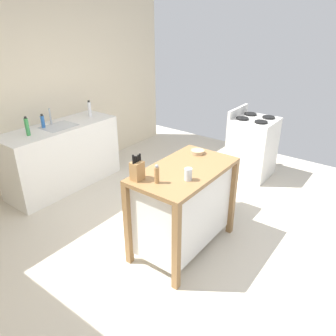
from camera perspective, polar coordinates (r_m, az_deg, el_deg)
ground_plane at (r=3.71m, az=3.38°, el=-12.07°), size 5.93×5.93×0.00m
wall_back at (r=4.84m, az=-21.78°, el=12.33°), size 4.90×0.10×2.60m
kitchen_island at (r=3.30m, az=2.80°, el=-6.50°), size 1.11×0.63×0.92m
knife_block at (r=2.87m, az=-5.48°, el=-0.36°), size 0.11×0.09×0.25m
bowl_ceramic_small at (r=3.44m, az=5.25°, el=2.88°), size 0.14×0.14×0.04m
drinking_cup at (r=2.87m, az=3.58°, el=-1.10°), size 0.07×0.07×0.11m
pepper_grinder at (r=2.81m, az=-1.99°, el=-1.11°), size 0.04×0.04×0.18m
trash_bin at (r=4.02m, az=8.16°, el=-3.62°), size 0.36×0.28×0.63m
sink_counter at (r=4.79m, az=-18.16°, el=2.00°), size 1.61×0.60×0.89m
sink_faucet at (r=4.73m, az=-20.08°, el=8.57°), size 0.02×0.02×0.22m
bottle_hand_soap at (r=4.63m, az=-21.26°, el=7.69°), size 0.05×0.05×0.18m
bottle_dish_soap at (r=4.37m, az=-23.64°, el=6.71°), size 0.05×0.05×0.24m
bottle_spray_cleaner at (r=4.93m, az=-13.70°, el=10.07°), size 0.05×0.05×0.24m
stove at (r=5.03m, az=14.60°, el=3.64°), size 0.60×0.60×1.01m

